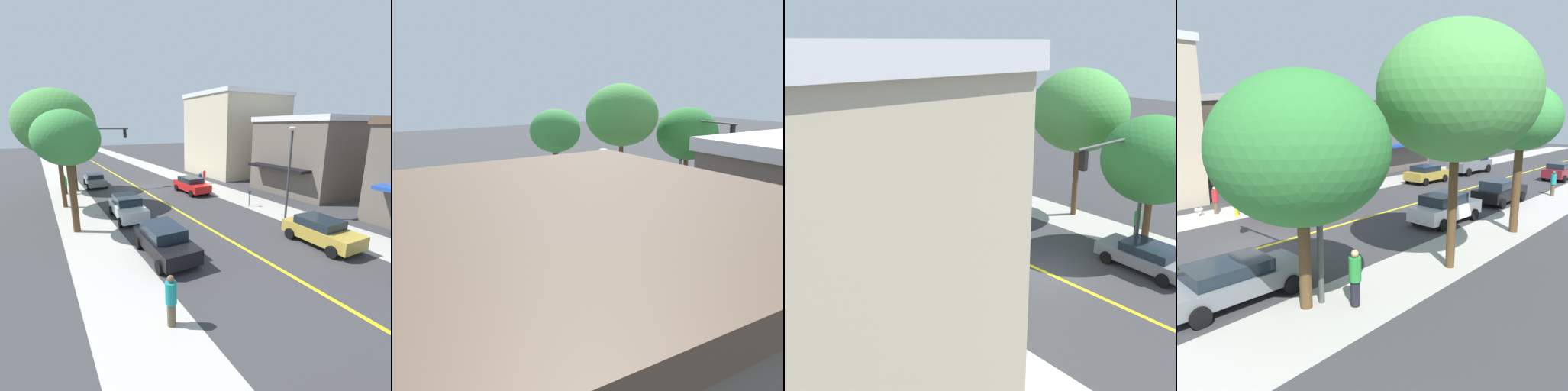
% 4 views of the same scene
% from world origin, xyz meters
% --- Properties ---
extents(ground_plane, '(140.00, 140.00, 0.00)m').
position_xyz_m(ground_plane, '(0.00, 0.00, 0.00)').
color(ground_plane, '#38383A').
extents(sidewalk_left, '(3.26, 126.00, 0.01)m').
position_xyz_m(sidewalk_left, '(-6.71, 0.00, 0.00)').
color(sidewalk_left, '#ADA8A0').
rests_on(sidewalk_left, ground).
extents(sidewalk_right, '(3.26, 126.00, 0.01)m').
position_xyz_m(sidewalk_right, '(6.71, 0.00, 0.00)').
color(sidewalk_right, '#ADA8A0').
rests_on(sidewalk_right, ground).
extents(road_centerline_stripe, '(0.20, 126.00, 0.00)m').
position_xyz_m(road_centerline_stripe, '(0.00, 0.00, 0.00)').
color(road_centerline_stripe, yellow).
rests_on(road_centerline_stripe, ground).
extents(corner_shop_building, '(10.75, 10.51, 10.59)m').
position_xyz_m(corner_shop_building, '(-14.92, -2.36, 5.31)').
color(corner_shop_building, beige).
rests_on(corner_shop_building, ground).
extents(tan_rowhouse, '(10.17, 8.75, 7.29)m').
position_xyz_m(tan_rowhouse, '(-14.90, 10.20, 3.66)').
color(tan_rowhouse, '#665B51').
rests_on(tan_rowhouse, ground).
extents(street_tree_left_near, '(3.75, 3.75, 7.31)m').
position_xyz_m(street_tree_left_near, '(7.38, 10.33, 5.66)').
color(street_tree_left_near, brown).
rests_on(street_tree_left_near, ground).
extents(street_tree_right_corner, '(5.85, 5.85, 9.11)m').
position_xyz_m(street_tree_right_corner, '(7.47, 4.14, 6.61)').
color(street_tree_right_corner, brown).
rests_on(street_tree_right_corner, ground).
extents(street_tree_left_far, '(5.24, 5.24, 7.15)m').
position_xyz_m(street_tree_left_far, '(5.90, -1.69, 4.91)').
color(street_tree_left_far, brown).
rests_on(street_tree_left_far, ground).
extents(fire_hydrant, '(0.44, 0.24, 0.80)m').
position_xyz_m(fire_hydrant, '(-5.89, 2.55, 0.40)').
color(fire_hydrant, yellow).
rests_on(fire_hydrant, ground).
extents(parking_meter, '(0.12, 0.18, 1.33)m').
position_xyz_m(parking_meter, '(-5.55, 11.54, 0.88)').
color(parking_meter, '#4C4C51').
rests_on(parking_meter, ground).
extents(traffic_light_mast, '(5.81, 0.32, 6.68)m').
position_xyz_m(traffic_light_mast, '(4.24, -1.17, 4.47)').
color(traffic_light_mast, '#474C47').
rests_on(traffic_light_mast, ground).
extents(street_lamp, '(0.70, 0.36, 6.36)m').
position_xyz_m(street_lamp, '(-5.77, 15.15, 3.94)').
color(street_lamp, '#38383D').
rests_on(street_lamp, ground).
extents(red_sedan_left_curb, '(2.09, 4.49, 1.51)m').
position_xyz_m(red_sedan_left_curb, '(-3.84, 4.97, 0.80)').
color(red_sedan_left_curb, red).
rests_on(red_sedan_left_curb, ground).
extents(gold_sedan_left_curb, '(2.23, 4.19, 1.47)m').
position_xyz_m(gold_sedan_left_curb, '(-4.04, 19.17, 0.78)').
color(gold_sedan_left_curb, '#B29338').
rests_on(gold_sedan_left_curb, ground).
extents(black_sedan_right_curb, '(2.11, 4.53, 1.56)m').
position_xyz_m(black_sedan_right_curb, '(3.98, 16.06, 0.81)').
color(black_sedan_right_curb, black).
rests_on(black_sedan_right_curb, ground).
extents(grey_sedan_right_curb, '(2.20, 4.71, 1.35)m').
position_xyz_m(grey_sedan_right_curb, '(3.82, -2.94, 0.73)').
color(grey_sedan_right_curb, slate).
rests_on(grey_sedan_right_curb, ground).
extents(white_sedan_right_curb, '(2.20, 4.59, 1.62)m').
position_xyz_m(white_sedan_right_curb, '(3.88, 9.48, 0.84)').
color(white_sedan_right_curb, silver).
rests_on(white_sedan_right_curb, ground).
extents(pedestrian_teal_shirt, '(0.37, 0.37, 1.82)m').
position_xyz_m(pedestrian_teal_shirt, '(5.85, 20.78, 0.96)').
color(pedestrian_teal_shirt, brown).
rests_on(pedestrian_teal_shirt, ground).
extents(pedestrian_green_shirt, '(0.39, 0.39, 1.84)m').
position_xyz_m(pedestrian_green_shirt, '(6.97, -0.61, 0.97)').
color(pedestrian_green_shirt, black).
rests_on(pedestrian_green_shirt, ground).
extents(pedestrian_blue_shirt, '(0.37, 0.37, 1.77)m').
position_xyz_m(pedestrian_blue_shirt, '(-5.51, 3.91, 0.93)').
color(pedestrian_blue_shirt, brown).
rests_on(pedestrian_blue_shirt, ground).
extents(pedestrian_red_shirt, '(0.34, 0.34, 1.64)m').
position_xyz_m(pedestrian_red_shirt, '(-7.23, 1.95, 0.86)').
color(pedestrian_red_shirt, brown).
rests_on(pedestrian_red_shirt, ground).
extents(small_dog, '(0.56, 0.70, 0.55)m').
position_xyz_m(small_dog, '(-7.38, 1.01, 0.36)').
color(small_dog, silver).
rests_on(small_dog, ground).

